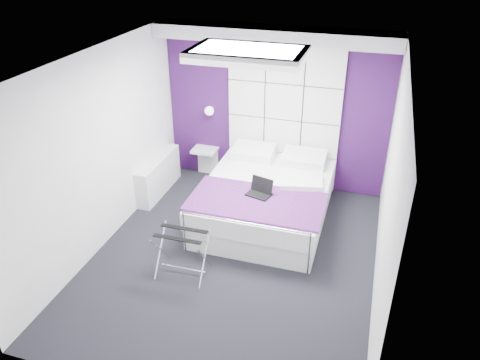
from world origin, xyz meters
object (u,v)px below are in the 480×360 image
(radiator, at_px, (159,175))
(bed, at_px, (266,199))
(wall_lamp, at_px, (210,110))
(nightstand, at_px, (205,150))
(laptop, at_px, (260,190))
(luggage_rack, at_px, (182,253))

(radiator, distance_m, bed, 1.87)
(wall_lamp, height_order, nightstand, wall_lamp)
(nightstand, xyz_separation_m, laptop, (1.32, -1.33, 0.17))
(bed, relative_size, nightstand, 5.34)
(wall_lamp, height_order, bed, wall_lamp)
(radiator, height_order, nightstand, radiator)
(radiator, bearing_deg, luggage_rack, -56.53)
(luggage_rack, bearing_deg, bed, 64.96)
(wall_lamp, distance_m, luggage_rack, 2.75)
(wall_lamp, xyz_separation_m, nightstand, (-0.11, -0.04, -0.72))
(nightstand, bearing_deg, luggage_rack, -75.59)
(nightstand, bearing_deg, laptop, -45.35)
(wall_lamp, bearing_deg, luggage_rack, -78.11)
(bed, distance_m, laptop, 0.50)
(wall_lamp, relative_size, nightstand, 0.37)
(radiator, relative_size, laptop, 3.73)
(luggage_rack, height_order, laptop, laptop)
(wall_lamp, xyz_separation_m, radiator, (-0.64, -0.76, -0.92))
(radiator, distance_m, nightstand, 0.92)
(luggage_rack, bearing_deg, wall_lamp, 100.97)
(laptop, bearing_deg, wall_lamp, 146.50)
(bed, height_order, nightstand, bed)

